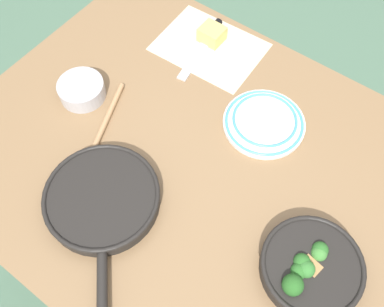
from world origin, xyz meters
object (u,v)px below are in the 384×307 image
Objects in this scene: prep_bowl_steel at (82,90)px; wooden_spoon at (94,148)px; skillet_broccoli at (311,270)px; cheese_block at (212,34)px; dinner_plate_stack at (264,122)px; skillet_eggs at (102,199)px; grater_knife at (206,41)px.

wooden_spoon is at bearing 141.98° from prep_bowl_steel.
skillet_broccoli is 0.62m from wooden_spoon.
dinner_plate_stack is at bearing 149.49° from cheese_block.
prep_bowl_steel is (0.47, 0.22, 0.01)m from dinner_plate_stack.
wooden_spoon is at bearing 46.41° from dinner_plate_stack.
prep_bowl_steel is (0.15, -0.12, 0.02)m from wooden_spoon.
wooden_spoon is 0.47m from dinner_plate_stack.
skillet_broccoli reaches higher than skillet_eggs.
skillet_broccoli is at bearing 135.58° from dinner_plate_stack.
wooden_spoon is 0.52m from cheese_block.
cheese_block is 0.35m from dinner_plate_stack.
wooden_spoon is at bearing -125.11° from skillet_broccoli.
skillet_broccoli is 0.86× the size of skillet_eggs.
grater_knife is (0.11, -0.59, -0.01)m from skillet_eggs.
dinner_plate_stack is at bearing 113.26° from skillet_eggs.
cheese_block reaches higher than dinner_plate_stack.
wooden_spoon is at bearing -170.86° from skillet_eggs.
cheese_block reaches higher than grater_knife.
prep_bowl_steel reaches higher than skillet_eggs.
skillet_broccoli is at bearing 174.86° from prep_bowl_steel.
dinner_plate_stack is (-0.20, -0.44, -0.01)m from skillet_eggs.
skillet_broccoli is 1.22× the size of grater_knife.
dinner_plate_stack is (0.30, -0.29, -0.02)m from skillet_broccoli.
grater_knife is 2.00× the size of prep_bowl_steel.
skillet_broccoli is 1.41× the size of dinner_plate_stack.
cheese_block is at bearing 147.01° from skillet_eggs.
skillet_broccoli is at bearing 44.32° from grater_knife.
dinner_plate_stack is at bearing -154.92° from prep_bowl_steel.
dinner_plate_stack reaches higher than grater_knife.
cheese_block reaches higher than wooden_spoon.
skillet_broccoli is 0.77m from prep_bowl_steel.
grater_knife is 0.03m from cheese_block.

